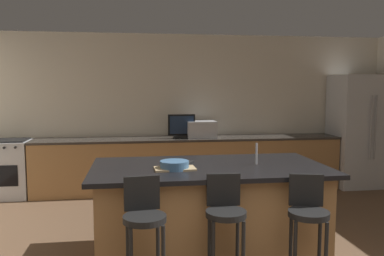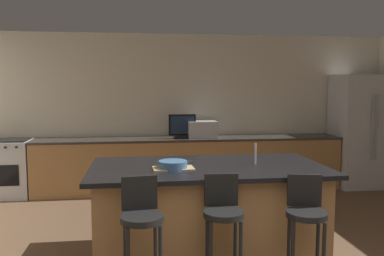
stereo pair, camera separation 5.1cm
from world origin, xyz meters
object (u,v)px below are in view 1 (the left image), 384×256
at_px(bar_stool_left, 144,229).
at_px(bar_stool_right, 308,223).
at_px(refrigerator, 360,131).
at_px(fruit_bowl, 174,165).
at_px(microwave, 201,129).
at_px(kitchen_island, 209,210).
at_px(bar_stool_center, 225,223).
at_px(range_oven, 6,169).
at_px(tv_remote, 189,163).
at_px(cutting_board, 175,169).
at_px(tv_monitor, 182,127).

relative_size(bar_stool_left, bar_stool_right, 1.03).
height_order(refrigerator, fruit_bowl, refrigerator).
xyz_separation_m(microwave, bar_stool_left, (-1.03, -3.45, -0.41)).
xyz_separation_m(kitchen_island, fruit_bowl, (-0.36, -0.13, 0.50)).
bearing_deg(bar_stool_center, refrigerator, 49.68).
xyz_separation_m(bar_stool_left, bar_stool_right, (1.37, 0.03, -0.02)).
bearing_deg(bar_stool_center, bar_stool_right, -3.00).
xyz_separation_m(range_oven, bar_stool_right, (3.44, -3.42, 0.14)).
xyz_separation_m(bar_stool_center, tv_remote, (-0.19, 0.87, 0.35)).
xyz_separation_m(bar_stool_right, cutting_board, (-1.06, 0.67, 0.36)).
height_order(refrigerator, bar_stool_center, refrigerator).
height_order(kitchen_island, tv_remote, tv_remote).
bearing_deg(bar_stool_left, microwave, 66.85).
relative_size(refrigerator, tv_remote, 11.37).
relative_size(microwave, fruit_bowl, 1.72).
relative_size(microwave, bar_stool_right, 0.49).
xyz_separation_m(tv_monitor, bar_stool_center, (-0.02, -3.29, -0.47)).
relative_size(microwave, cutting_board, 1.22).
bearing_deg(refrigerator, fruit_bowl, -142.72).
bearing_deg(bar_stool_left, bar_stool_center, 2.16).
bearing_deg(bar_stool_right, refrigerator, 67.89).
distance_m(refrigerator, bar_stool_left, 5.12).
distance_m(bar_stool_right, tv_remote, 1.34).
bearing_deg(microwave, range_oven, -179.98).
bearing_deg(fruit_bowl, bar_stool_right, -32.84).
relative_size(tv_monitor, bar_stool_left, 0.44).
bearing_deg(microwave, bar_stool_right, -84.30).
bearing_deg(microwave, bar_stool_left, -106.59).
distance_m(range_oven, bar_stool_right, 4.86).
relative_size(bar_stool_left, fruit_bowl, 3.65).
bearing_deg(bar_stool_left, range_oven, 114.41).
relative_size(kitchen_island, range_oven, 2.58).
distance_m(microwave, bar_stool_center, 3.39).
relative_size(bar_stool_center, bar_stool_right, 1.01).
bearing_deg(microwave, fruit_bowl, -104.66).
height_order(fruit_bowl, cutting_board, fruit_bowl).
height_order(microwave, tv_monitor, tv_monitor).
bearing_deg(cutting_board, kitchen_island, 21.47).
relative_size(microwave, tv_remote, 2.82).
bearing_deg(bar_stool_right, microwave, 109.75).
height_order(range_oven, bar_stool_center, bar_stool_center).
bearing_deg(tv_monitor, refrigerator, -0.30).
bearing_deg(kitchen_island, tv_remote, 144.36).
bearing_deg(refrigerator, bar_stool_right, -126.16).
distance_m(microwave, bar_stool_left, 3.62).
height_order(refrigerator, tv_remote, refrigerator).
relative_size(refrigerator, tv_monitor, 4.36).
xyz_separation_m(kitchen_island, tv_monitor, (0.02, 2.56, 0.59)).
xyz_separation_m(microwave, tv_monitor, (-0.33, -0.05, 0.04)).
height_order(kitchen_island, bar_stool_center, bar_stool_center).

